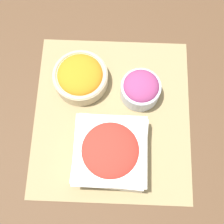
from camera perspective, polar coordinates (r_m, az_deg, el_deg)
ground_plane at (r=0.89m, az=0.00°, el=-0.70°), size 3.00×3.00×0.00m
placemat at (r=0.88m, az=0.00°, el=-0.66°), size 0.48×0.44×0.00m
onion_bowl at (r=0.87m, az=5.27°, el=4.30°), size 0.11×0.11×0.08m
carrot_bowl at (r=0.89m, az=-5.80°, el=6.49°), size 0.16×0.16×0.07m
tomato_bowl at (r=0.82m, az=-0.19°, el=-7.31°), size 0.19×0.19×0.08m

